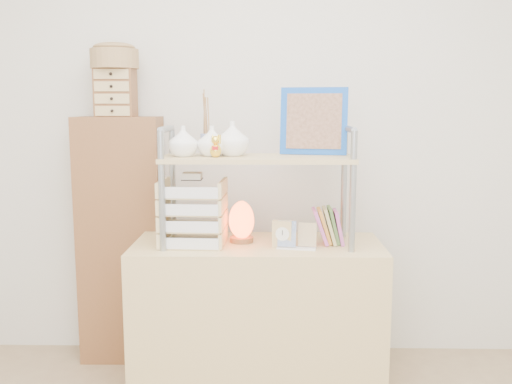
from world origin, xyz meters
TOP-DOWN VIEW (x-y plane):
  - room_shell at (0.00, 0.39)m, footprint 3.42×3.41m
  - desk at (0.00, 1.20)m, footprint 1.20×0.50m
  - cabinet at (-0.76, 1.57)m, footprint 0.45×0.24m
  - hutch at (-0.04, 1.21)m, footprint 0.90×0.34m
  - letter_tray at (-0.31, 1.17)m, footprint 0.30×0.28m
  - salt_lamp at (-0.08, 1.23)m, footprint 0.13×0.12m
  - desk_clock at (0.12, 1.12)m, footprint 0.10×0.06m
  - postcard_stand at (0.18, 1.10)m, footprint 0.19×0.08m
  - drawer_chest at (-0.76, 1.55)m, footprint 0.20×0.16m
  - woven_basket at (-0.76, 1.55)m, footprint 0.25×0.25m

SIDE VIEW (x-z plane):
  - desk at x=0.00m, z-range 0.00..0.75m
  - cabinet at x=-0.76m, z-range 0.00..1.35m
  - postcard_stand at x=0.18m, z-range 0.72..0.85m
  - desk_clock at x=0.12m, z-range 0.75..0.88m
  - salt_lamp at x=-0.08m, z-range 0.75..0.95m
  - letter_tray at x=-0.31m, z-range 0.71..1.06m
  - hutch at x=-0.04m, z-range 0.81..1.55m
  - drawer_chest at x=-0.76m, z-range 1.35..1.60m
  - woven_basket at x=-0.76m, z-range 1.60..1.70m
  - room_shell at x=0.00m, z-range 0.39..3.00m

